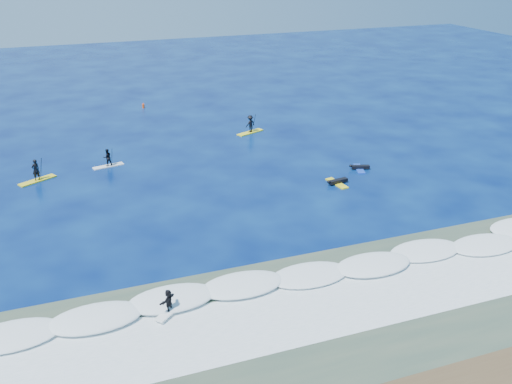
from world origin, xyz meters
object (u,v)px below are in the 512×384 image
object	(u,v)px
prone_paddler_near	(337,182)
sup_paddler_right	(250,125)
prone_paddler_far	(359,168)
wave_surfer	(169,302)
sup_paddler_center	(108,159)
sup_paddler_left	(36,173)
marker_buoy	(143,106)

from	to	relation	value
prone_paddler_near	sup_paddler_right	bearing A→B (deg)	0.03
prone_paddler_near	prone_paddler_far	bearing A→B (deg)	-63.90
wave_surfer	sup_paddler_right	bearing A→B (deg)	21.18
prone_paddler_far	wave_surfer	bearing A→B (deg)	144.77
sup_paddler_center	sup_paddler_right	size ratio (longest dim) A/B	0.88
wave_surfer	sup_paddler_center	bearing A→B (deg)	49.55
sup_paddler_left	prone_paddler_near	xyz separation A→B (m)	(22.51, -8.95, -0.50)
wave_surfer	marker_buoy	size ratio (longest dim) A/B	2.56
marker_buoy	wave_surfer	bearing A→B (deg)	-98.11
sup_paddler_right	prone_paddler_near	size ratio (longest dim) A/B	1.27
sup_paddler_left	marker_buoy	size ratio (longest dim) A/B	4.44
sup_paddler_left	prone_paddler_far	world-z (taller)	sup_paddler_left
sup_paddler_left	marker_buoy	distance (m)	22.60
sup_paddler_center	prone_paddler_near	xyz separation A→B (m)	(16.72, -10.24, -0.52)
prone_paddler_near	prone_paddler_far	xyz separation A→B (m)	(3.28, 2.19, -0.01)
sup_paddler_left	sup_paddler_right	size ratio (longest dim) A/B	0.98
sup_paddler_center	wave_surfer	xyz separation A→B (m)	(0.37, -22.86, 0.09)
prone_paddler_near	prone_paddler_far	size ratio (longest dim) A/B	1.07
sup_paddler_left	wave_surfer	bearing A→B (deg)	-103.49
sup_paddler_left	sup_paddler_center	size ratio (longest dim) A/B	1.12
sup_paddler_right	marker_buoy	size ratio (longest dim) A/B	4.52
marker_buoy	sup_paddler_left	bearing A→B (deg)	-121.94
prone_paddler_far	sup_paddler_left	bearing A→B (deg)	93.05
sup_paddler_right	wave_surfer	xyz separation A→B (m)	(-14.33, -27.59, -0.05)
sup_paddler_left	prone_paddler_far	distance (m)	26.66
prone_paddler_far	sup_paddler_center	bearing A→B (deg)	85.82
sup_paddler_center	marker_buoy	world-z (taller)	sup_paddler_center
sup_paddler_center	prone_paddler_far	bearing A→B (deg)	-33.96
sup_paddler_center	sup_paddler_left	bearing A→B (deg)	-179.49
sup_paddler_left	marker_buoy	world-z (taller)	sup_paddler_left
sup_paddler_right	prone_paddler_near	world-z (taller)	sup_paddler_right
prone_paddler_far	marker_buoy	size ratio (longest dim) A/B	3.35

